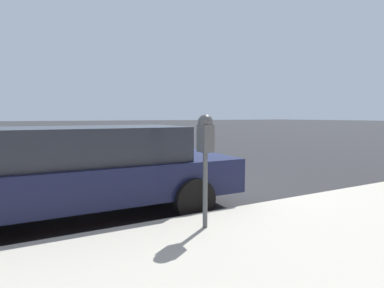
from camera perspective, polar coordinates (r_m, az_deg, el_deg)
The scene contains 3 objects.
ground_plane at distance 6.58m, azimuth -4.69°, elevation -8.54°, with size 220.00×220.00×0.00m, color #2B2B2D.
parking_meter at distance 3.68m, azimuth 2.56°, elevation 0.44°, with size 0.21×0.19×1.42m.
car_navy at distance 4.94m, azimuth -20.09°, elevation -4.60°, with size 2.03×5.00×1.41m.
Camera 1 is at (-5.90, 2.46, 1.57)m, focal length 28.00 mm.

